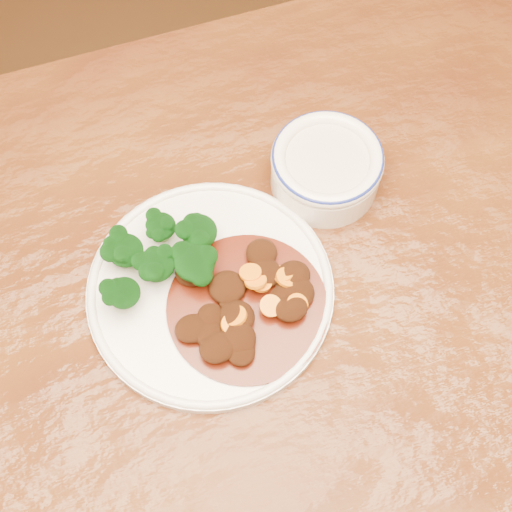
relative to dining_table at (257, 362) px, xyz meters
name	(u,v)px	position (x,y,z in m)	size (l,w,h in m)	color
ground	(257,464)	(0.00, 0.00, -0.67)	(4.00, 4.00, 0.00)	#4A2D12
dining_table	(257,362)	(0.00, 0.00, 0.00)	(1.51, 0.92, 0.75)	#592F0F
dinner_plate	(210,289)	(-0.03, 0.07, 0.09)	(0.27, 0.27, 0.02)	white
broccoli_florets	(165,255)	(-0.07, 0.11, 0.12)	(0.13, 0.10, 0.05)	#76A254
mince_stew	(245,305)	(0.00, 0.03, 0.10)	(0.17, 0.17, 0.03)	#4E1508
dip_bowl	(326,167)	(0.14, 0.16, 0.11)	(0.13, 0.13, 0.06)	silver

